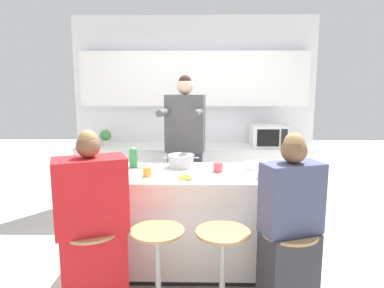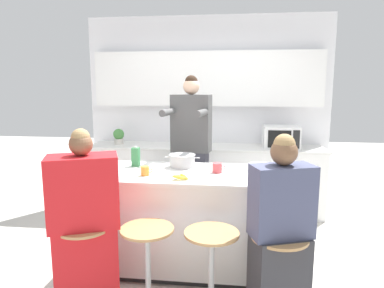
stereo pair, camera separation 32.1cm
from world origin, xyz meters
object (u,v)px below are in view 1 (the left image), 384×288
at_px(person_seated_near, 290,237).
at_px(banana_bunch, 185,177).
at_px(microwave, 268,136).
at_px(bar_stool_rightmost, 288,268).
at_px(potted_plant, 106,137).
at_px(person_cooking, 185,158).
at_px(coffee_cup_far, 147,172).
at_px(bar_stool_center_right, 222,267).
at_px(juice_carton, 133,158).
at_px(bar_stool_center_left, 158,266).
at_px(fruit_bowl, 259,166).
at_px(kitchen_island, 192,219).
at_px(person_wrapped_blanket, 93,232).
at_px(coffee_cup_near, 218,167).
at_px(bar_stool_leftmost, 93,267).
at_px(cooking_pot, 181,161).

xyz_separation_m(person_seated_near, banana_bunch, (-0.78, 0.46, 0.32)).
bearing_deg(microwave, bar_stool_rightmost, -97.25).
xyz_separation_m(person_seated_near, potted_plant, (-1.95, 2.29, 0.39)).
xyz_separation_m(person_cooking, coffee_cup_far, (-0.30, -0.93, 0.06)).
relative_size(bar_stool_center_right, banana_bunch, 4.17).
height_order(person_seated_near, juice_carton, person_seated_near).
height_order(bar_stool_center_left, fruit_bowl, fruit_bowl).
bearing_deg(kitchen_island, person_seated_near, -45.07).
xyz_separation_m(bar_stool_center_right, microwave, (0.77, 2.25, 0.67)).
relative_size(person_wrapped_blanket, coffee_cup_near, 11.67).
xyz_separation_m(coffee_cup_far, microwave, (1.40, 1.70, 0.08)).
bearing_deg(microwave, coffee_cup_far, -129.50).
xyz_separation_m(person_seated_near, coffee_cup_near, (-0.48, 0.74, 0.34)).
xyz_separation_m(bar_stool_rightmost, person_seated_near, (0.00, 0.01, 0.25)).
bearing_deg(microwave, fruit_bowl, -104.83).
bearing_deg(bar_stool_leftmost, potted_plant, 102.28).
bearing_deg(banana_bunch, bar_stool_rightmost, -30.68).
height_order(kitchen_island, juice_carton, juice_carton).
height_order(coffee_cup_near, juice_carton, juice_carton).
xyz_separation_m(person_seated_near, cooking_pot, (-0.84, 0.92, 0.36)).
xyz_separation_m(coffee_cup_near, coffee_cup_far, (-0.63, -0.18, -0.00)).
bearing_deg(person_cooking, coffee_cup_near, -58.20).
xyz_separation_m(bar_stool_center_right, person_cooking, (-0.33, 1.49, 0.52)).
relative_size(fruit_bowl, potted_plant, 1.02).
xyz_separation_m(cooking_pot, potted_plant, (-1.11, 1.37, 0.03)).
bearing_deg(person_cooking, cooking_pot, -83.99).
distance_m(person_seated_near, banana_bunch, 0.96).
bearing_deg(person_wrapped_blanket, juice_carton, 58.98).
height_order(cooking_pot, potted_plant, potted_plant).
relative_size(kitchen_island, person_wrapped_blanket, 1.28).
bearing_deg(potted_plant, coffee_cup_near, -46.61).
height_order(bar_stool_center_left, bar_stool_rightmost, same).
distance_m(microwave, potted_plant, 2.24).
height_order(bar_stool_center_left, person_wrapped_blanket, person_wrapped_blanket).
distance_m(kitchen_island, cooking_pot, 0.57).
relative_size(fruit_bowl, banana_bunch, 1.39).
relative_size(bar_stool_center_left, cooking_pot, 1.94).
height_order(bar_stool_center_left, potted_plant, potted_plant).
bearing_deg(coffee_cup_far, person_cooking, 72.26).
bearing_deg(person_seated_near, person_cooking, 99.99).
relative_size(bar_stool_rightmost, juice_carton, 3.35).
bearing_deg(juice_carton, person_seated_near, -34.74).
xyz_separation_m(bar_stool_center_left, bar_stool_rightmost, (0.97, -0.02, 0.00)).
bearing_deg(cooking_pot, person_cooking, 88.17).
distance_m(bar_stool_center_right, microwave, 2.47).
bearing_deg(person_cooking, fruit_bowl, -32.83).
bearing_deg(fruit_bowl, potted_plant, 142.55).
distance_m(juice_carton, microwave, 2.09).
height_order(cooking_pot, coffee_cup_near, cooking_pot).
xyz_separation_m(person_seated_near, fruit_bowl, (-0.09, 0.86, 0.33)).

